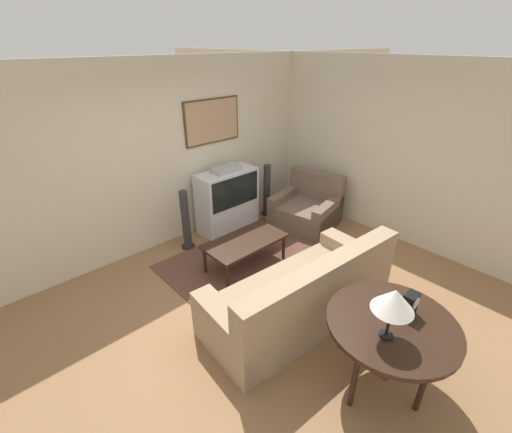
# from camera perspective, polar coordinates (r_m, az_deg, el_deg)

# --- Properties ---
(ground_plane) EXTENTS (12.00, 12.00, 0.00)m
(ground_plane) POSITION_cam_1_polar(r_m,az_deg,el_deg) (4.36, 1.86, -13.84)
(ground_plane) COLOR #8E6642
(wall_back) EXTENTS (12.00, 0.10, 2.70)m
(wall_back) POSITION_cam_1_polar(r_m,az_deg,el_deg) (5.25, -14.53, 9.70)
(wall_back) COLOR beige
(wall_back) RESTS_ON ground_plane
(wall_right) EXTENTS (0.06, 12.00, 2.70)m
(wall_right) POSITION_cam_1_polar(r_m,az_deg,el_deg) (5.67, 21.76, 9.90)
(wall_right) COLOR beige
(wall_right) RESTS_ON ground_plane
(area_rug) EXTENTS (2.26, 1.81, 0.01)m
(area_rug) POSITION_cam_1_polar(r_m,az_deg,el_deg) (4.98, -0.80, -7.71)
(area_rug) COLOR brown
(area_rug) RESTS_ON ground_plane
(tv) EXTENTS (1.01, 0.46, 1.11)m
(tv) POSITION_cam_1_polar(r_m,az_deg,el_deg) (5.67, -4.78, 2.80)
(tv) COLOR silver
(tv) RESTS_ON ground_plane
(couch) EXTENTS (2.27, 1.10, 0.92)m
(couch) POSITION_cam_1_polar(r_m,az_deg,el_deg) (3.98, 7.64, -12.97)
(couch) COLOR #9E8466
(couch) RESTS_ON ground_plane
(armchair) EXTENTS (1.11, 1.15, 0.86)m
(armchair) POSITION_cam_1_polar(r_m,az_deg,el_deg) (5.97, 8.48, 1.23)
(armchair) COLOR brown
(armchair) RESTS_ON ground_plane
(coffee_table) EXTENTS (1.13, 0.60, 0.43)m
(coffee_table) POSITION_cam_1_polar(r_m,az_deg,el_deg) (4.73, -1.80, -4.36)
(coffee_table) COLOR black
(coffee_table) RESTS_ON ground_plane
(console_table) EXTENTS (1.10, 1.10, 0.76)m
(console_table) POSITION_cam_1_polar(r_m,az_deg,el_deg) (3.27, 21.69, -16.89)
(console_table) COLOR black
(console_table) RESTS_ON ground_plane
(table_lamp) EXTENTS (0.33, 0.33, 0.47)m
(table_lamp) POSITION_cam_1_polar(r_m,az_deg,el_deg) (2.85, 22.01, -12.88)
(table_lamp) COLOR black
(table_lamp) RESTS_ON console_table
(mantel_clock) EXTENTS (0.14, 0.10, 0.22)m
(mantel_clock) POSITION_cam_1_polar(r_m,az_deg,el_deg) (3.28, 24.28, -13.16)
(mantel_clock) COLOR black
(mantel_clock) RESTS_ON console_table
(speaker_tower_left) EXTENTS (0.21, 0.21, 0.94)m
(speaker_tower_left) POSITION_cam_1_polar(r_m,az_deg,el_deg) (5.24, -11.61, -0.84)
(speaker_tower_left) COLOR black
(speaker_tower_left) RESTS_ON ground_plane
(speaker_tower_right) EXTENTS (0.21, 0.21, 0.94)m
(speaker_tower_right) POSITION_cam_1_polar(r_m,az_deg,el_deg) (6.17, 1.81, 4.20)
(speaker_tower_right) COLOR black
(speaker_tower_right) RESTS_ON ground_plane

